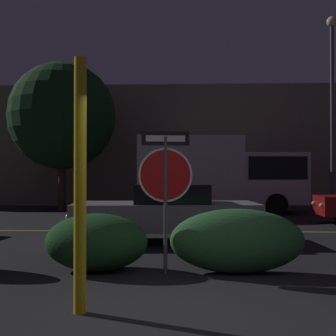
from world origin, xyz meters
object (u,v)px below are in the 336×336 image
object	(u,v)px
delivery_truck	(220,173)
yellow_pole_left	(80,185)
hedge_bush_2	(237,241)
stop_sign	(165,175)
street_lamp	(332,91)
passing_car_2	(167,212)
tree_0	(62,116)
hedge_bush_1	(96,242)

from	to	relation	value
delivery_truck	yellow_pole_left	bearing A→B (deg)	-14.43
hedge_bush_2	delivery_truck	distance (m)	11.68
stop_sign	street_lamp	size ratio (longest dim) A/B	0.28
passing_car_2	tree_0	bearing A→B (deg)	24.25
yellow_pole_left	delivery_truck	xyz separation A→B (m)	(2.62, 13.83, 0.18)
stop_sign	yellow_pole_left	size ratio (longest dim) A/B	0.77
delivery_truck	street_lamp	xyz separation A→B (m)	(4.56, 0.11, 3.34)
hedge_bush_2	passing_car_2	world-z (taller)	passing_car_2
stop_sign	hedge_bush_2	world-z (taller)	stop_sign
stop_sign	tree_0	world-z (taller)	tree_0
hedge_bush_1	hedge_bush_2	distance (m)	2.29
delivery_truck	street_lamp	distance (m)	5.66
hedge_bush_2	street_lamp	world-z (taller)	street_lamp
hedge_bush_2	delivery_truck	xyz separation A→B (m)	(0.59, 11.61, 1.13)
stop_sign	delivery_truck	distance (m)	11.84
stop_sign	passing_car_2	bearing A→B (deg)	84.06
hedge_bush_1	tree_0	bearing A→B (deg)	107.42
stop_sign	hedge_bush_2	size ratio (longest dim) A/B	1.05
street_lamp	hedge_bush_2	bearing A→B (deg)	-113.74
hedge_bush_1	hedge_bush_2	world-z (taller)	hedge_bush_2
yellow_pole_left	passing_car_2	world-z (taller)	yellow_pole_left
stop_sign	passing_car_2	distance (m)	3.61
stop_sign	hedge_bush_1	size ratio (longest dim) A/B	1.34
hedge_bush_1	passing_car_2	bearing A→B (deg)	72.83
hedge_bush_1	street_lamp	distance (m)	14.53
passing_car_2	street_lamp	distance (m)	11.36
passing_car_2	delivery_truck	distance (m)	8.47
tree_0	stop_sign	bearing A→B (deg)	-68.23
delivery_truck	tree_0	size ratio (longest dim) A/B	1.06
delivery_truck	hedge_bush_1	bearing A→B (deg)	-17.74
yellow_pole_left	tree_0	size ratio (longest dim) A/B	0.45
delivery_truck	tree_0	bearing A→B (deg)	-101.76
stop_sign	street_lamp	distance (m)	13.83
yellow_pole_left	tree_0	world-z (taller)	tree_0
stop_sign	tree_0	bearing A→B (deg)	103.78
street_lamp	delivery_truck	bearing A→B (deg)	-178.59
tree_0	street_lamp	bearing A→B (deg)	-4.29
hedge_bush_2	delivery_truck	world-z (taller)	delivery_truck
hedge_bush_2	street_lamp	distance (m)	13.57
yellow_pole_left	hedge_bush_2	bearing A→B (deg)	47.52
yellow_pole_left	hedge_bush_1	world-z (taller)	yellow_pole_left
stop_sign	street_lamp	world-z (taller)	street_lamp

